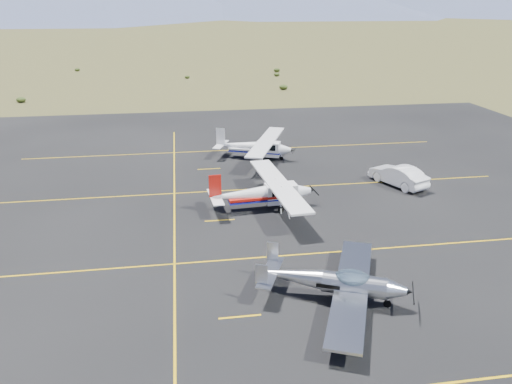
# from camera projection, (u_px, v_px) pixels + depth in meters

# --- Properties ---
(ground) EXTENTS (1600.00, 1600.00, 0.00)m
(ground) POSITION_uv_depth(u_px,v_px,m) (287.00, 274.00, 26.86)
(ground) COLOR #383D1C
(ground) RESTS_ON ground
(apron) EXTENTS (72.00, 72.00, 0.02)m
(apron) POSITION_uv_depth(u_px,v_px,m) (265.00, 221.00, 33.32)
(apron) COLOR black
(apron) RESTS_ON ground
(aircraft_low_wing) EXTENTS (7.32, 9.60, 2.14)m
(aircraft_low_wing) POSITION_uv_depth(u_px,v_px,m) (337.00, 282.00, 24.13)
(aircraft_low_wing) COLOR silver
(aircraft_low_wing) RESTS_ON apron
(aircraft_cessna) EXTENTS (6.62, 11.01, 2.78)m
(aircraft_cessna) POSITION_uv_depth(u_px,v_px,m) (263.00, 192.00, 34.82)
(aircraft_cessna) COLOR white
(aircraft_cessna) RESTS_ON apron
(aircraft_plain) EXTENTS (7.57, 10.41, 2.70)m
(aircraft_plain) POSITION_uv_depth(u_px,v_px,m) (255.00, 146.00, 45.90)
(aircraft_plain) COLOR white
(aircraft_plain) RESTS_ON apron
(sedan) EXTENTS (3.59, 5.24, 1.63)m
(sedan) POSITION_uv_depth(u_px,v_px,m) (398.00, 175.00, 39.41)
(sedan) COLOR white
(sedan) RESTS_ON apron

